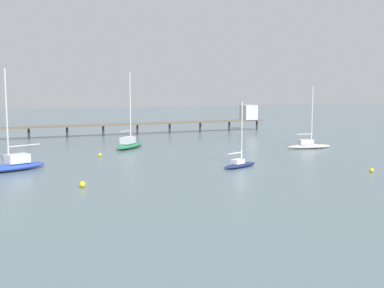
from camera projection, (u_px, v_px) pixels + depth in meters
ground_plane at (241, 168)px, 71.07m from camera, size 400.00×400.00×0.00m
pier at (187, 119)px, 124.38m from camera, size 68.51×4.79×6.63m
sailboat_navy at (240, 163)px, 71.93m from camera, size 6.98×4.38×9.48m
sailboat_blue at (13, 164)px, 69.13m from camera, size 10.11×6.43×14.08m
sailboat_green at (129, 144)px, 93.39m from camera, size 8.01×8.30×14.38m
sailboat_cream at (309, 145)px, 93.33m from camera, size 8.85×3.39×11.55m
mooring_buoy_inner at (372, 170)px, 67.85m from camera, size 0.60×0.60×0.60m
mooring_buoy_outer at (82, 184)px, 57.74m from camera, size 0.76×0.76×0.76m
mooring_buoy_far at (100, 155)px, 82.68m from camera, size 0.62×0.62×0.62m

